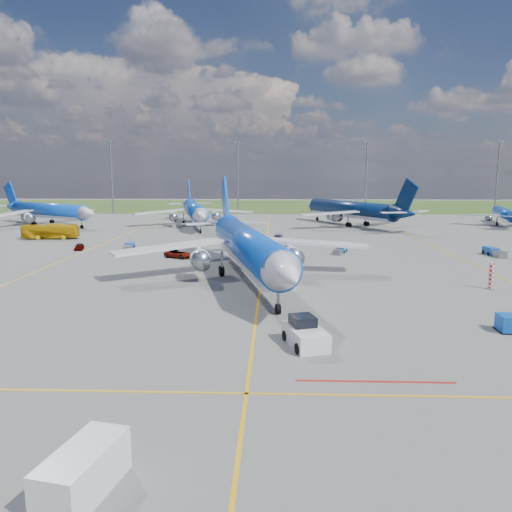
{
  "coord_description": "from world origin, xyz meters",
  "views": [
    {
      "loc": [
        1.61,
        -47.8,
        12.96
      ],
      "look_at": [
        -0.38,
        5.64,
        4.0
      ],
      "focal_mm": 35.0,
      "sensor_mm": 36.0,
      "label": 1
    }
  ],
  "objects_px": {
    "apron_bus": "(50,231)",
    "service_car_c": "(278,238)",
    "bg_jet_n": "(350,225)",
    "baggage_tug_w": "(340,250)",
    "bg_jet_nw": "(49,225)",
    "bg_jet_ne": "(504,225)",
    "pushback_tug": "(305,334)",
    "bg_jet_nnw": "(195,226)",
    "baggage_tug_c": "(129,246)",
    "service_car_a": "(79,247)",
    "service_car_b": "(178,254)",
    "main_airliner": "(248,280)",
    "warning_post": "(491,276)",
    "service_van": "(83,472)",
    "baggage_tug_e": "(494,252)",
    "uld_container": "(507,323)"
  },
  "relations": [
    {
      "from": "main_airliner",
      "to": "baggage_tug_e",
      "type": "relative_size",
      "value": 8.51
    },
    {
      "from": "service_car_a",
      "to": "service_car_b",
      "type": "relative_size",
      "value": 0.74
    },
    {
      "from": "service_car_b",
      "to": "service_car_c",
      "type": "height_order",
      "value": "service_car_c"
    },
    {
      "from": "warning_post",
      "to": "service_van",
      "type": "xyz_separation_m",
      "value": [
        -32.1,
        -37.56,
        -0.53
      ]
    },
    {
      "from": "main_airliner",
      "to": "baggage_tug_w",
      "type": "height_order",
      "value": "main_airliner"
    },
    {
      "from": "service_car_c",
      "to": "baggage_tug_w",
      "type": "relative_size",
      "value": 0.96
    },
    {
      "from": "bg_jet_nnw",
      "to": "baggage_tug_c",
      "type": "xyz_separation_m",
      "value": [
        -5.43,
        -37.28,
        0.51
      ]
    },
    {
      "from": "bg_jet_nw",
      "to": "bg_jet_n",
      "type": "height_order",
      "value": "bg_jet_n"
    },
    {
      "from": "warning_post",
      "to": "baggage_tug_e",
      "type": "relative_size",
      "value": 0.55
    },
    {
      "from": "baggage_tug_e",
      "to": "pushback_tug",
      "type": "bearing_deg",
      "value": -131.1
    },
    {
      "from": "main_airliner",
      "to": "service_van",
      "type": "distance_m",
      "value": 41.71
    },
    {
      "from": "bg_jet_ne",
      "to": "pushback_tug",
      "type": "distance_m",
      "value": 106.25
    },
    {
      "from": "warning_post",
      "to": "service_car_a",
      "type": "bearing_deg",
      "value": 155.17
    },
    {
      "from": "bg_jet_nw",
      "to": "service_car_a",
      "type": "distance_m",
      "value": 46.06
    },
    {
      "from": "warning_post",
      "to": "pushback_tug",
      "type": "bearing_deg",
      "value": -138.68
    },
    {
      "from": "bg_jet_ne",
      "to": "service_van",
      "type": "bearing_deg",
      "value": 73.43
    },
    {
      "from": "service_van",
      "to": "service_car_c",
      "type": "height_order",
      "value": "service_van"
    },
    {
      "from": "service_car_a",
      "to": "baggage_tug_c",
      "type": "distance_m",
      "value": 8.31
    },
    {
      "from": "apron_bus",
      "to": "service_car_b",
      "type": "xyz_separation_m",
      "value": [
        29.58,
        -21.3,
        -0.87
      ]
    },
    {
      "from": "bg_jet_nnw",
      "to": "baggage_tug_w",
      "type": "distance_m",
      "value": 50.21
    },
    {
      "from": "bg_jet_nw",
      "to": "service_car_c",
      "type": "distance_m",
      "value": 63.27
    },
    {
      "from": "pushback_tug",
      "to": "service_van",
      "type": "height_order",
      "value": "pushback_tug"
    },
    {
      "from": "baggage_tug_e",
      "to": "service_car_a",
      "type": "bearing_deg",
      "value": 173.21
    },
    {
      "from": "baggage_tug_c",
      "to": "baggage_tug_e",
      "type": "height_order",
      "value": "baggage_tug_e"
    },
    {
      "from": "uld_container",
      "to": "service_car_a",
      "type": "distance_m",
      "value": 67.16
    },
    {
      "from": "service_van",
      "to": "apron_bus",
      "type": "relative_size",
      "value": 0.41
    },
    {
      "from": "service_van",
      "to": "baggage_tug_e",
      "type": "bearing_deg",
      "value": 67.22
    },
    {
      "from": "bg_jet_n",
      "to": "baggage_tug_w",
      "type": "xyz_separation_m",
      "value": [
        -8.06,
        -43.54,
        0.47
      ]
    },
    {
      "from": "warning_post",
      "to": "bg_jet_nw",
      "type": "height_order",
      "value": "bg_jet_nw"
    },
    {
      "from": "pushback_tug",
      "to": "baggage_tug_w",
      "type": "xyz_separation_m",
      "value": [
        8.37,
        44.2,
        -0.4
      ]
    },
    {
      "from": "bg_jet_nw",
      "to": "uld_container",
      "type": "xyz_separation_m",
      "value": [
        75.58,
        -81.83,
        0.7
      ]
    },
    {
      "from": "service_van",
      "to": "baggage_tug_w",
      "type": "height_order",
      "value": "service_van"
    },
    {
      "from": "bg_jet_nw",
      "to": "apron_bus",
      "type": "height_order",
      "value": "bg_jet_nw"
    },
    {
      "from": "uld_container",
      "to": "service_car_a",
      "type": "bearing_deg",
      "value": 142.34
    },
    {
      "from": "bg_jet_ne",
      "to": "service_car_a",
      "type": "height_order",
      "value": "bg_jet_ne"
    },
    {
      "from": "service_car_c",
      "to": "pushback_tug",
      "type": "bearing_deg",
      "value": -79.88
    },
    {
      "from": "apron_bus",
      "to": "baggage_tug_w",
      "type": "xyz_separation_m",
      "value": [
        55.05,
        -15.75,
        -1.03
      ]
    },
    {
      "from": "pushback_tug",
      "to": "service_car_b",
      "type": "height_order",
      "value": "pushback_tug"
    },
    {
      "from": "warning_post",
      "to": "main_airliner",
      "type": "height_order",
      "value": "main_airliner"
    },
    {
      "from": "main_airliner",
      "to": "service_car_b",
      "type": "xyz_separation_m",
      "value": [
        -11.54,
        15.38,
        0.62
      ]
    },
    {
      "from": "bg_jet_nw",
      "to": "baggage_tug_e",
      "type": "xyz_separation_m",
      "value": [
        90.98,
        -43.18,
        0.56
      ]
    },
    {
      "from": "service_van",
      "to": "bg_jet_nnw",
      "type": "bearing_deg",
      "value": 108.63
    },
    {
      "from": "bg_jet_ne",
      "to": "main_airliner",
      "type": "relative_size",
      "value": 0.66
    },
    {
      "from": "bg_jet_n",
      "to": "service_car_b",
      "type": "distance_m",
      "value": 59.45
    },
    {
      "from": "apron_bus",
      "to": "service_car_c",
      "type": "height_order",
      "value": "apron_bus"
    },
    {
      "from": "apron_bus",
      "to": "service_car_c",
      "type": "xyz_separation_m",
      "value": [
        44.95,
        -1.72,
        -0.86
      ]
    },
    {
      "from": "bg_jet_ne",
      "to": "service_car_c",
      "type": "distance_m",
      "value": 65.64
    },
    {
      "from": "bg_jet_nw",
      "to": "service_car_c",
      "type": "xyz_separation_m",
      "value": [
        56.97,
        -27.53,
        0.63
      ]
    },
    {
      "from": "bg_jet_nw",
      "to": "apron_bus",
      "type": "relative_size",
      "value": 3.71
    },
    {
      "from": "service_car_a",
      "to": "main_airliner",
      "type": "bearing_deg",
      "value": -50.01
    }
  ]
}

